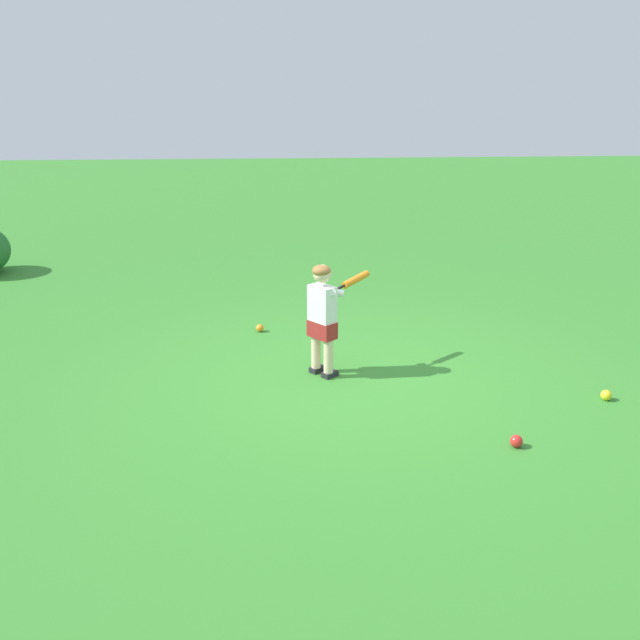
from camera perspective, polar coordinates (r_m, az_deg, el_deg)
ground_plane at (r=6.73m, az=2.84°, el=-4.80°), size 40.00×40.00×0.00m
child_batter at (r=6.64m, az=0.36°, el=0.88°), size 0.64×0.62×1.08m
play_ball_behind_batter at (r=5.75m, az=15.37°, el=-9.29°), size 0.10×0.10×0.10m
play_ball_far_right at (r=6.79m, az=21.84°, el=-5.58°), size 0.10×0.10×0.10m
play_ball_midfield at (r=8.00m, az=-4.81°, el=-0.64°), size 0.09×0.09×0.09m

